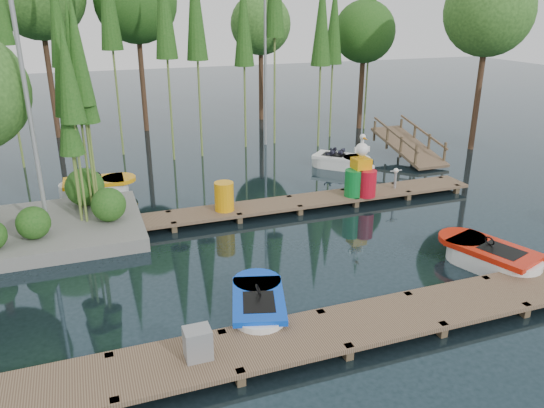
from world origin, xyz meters
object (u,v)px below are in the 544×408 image
object	(u,v)px
boat_red	(490,258)
boat_yellow_far	(96,187)
island	(2,129)
drum_cluster	(362,177)
utility_cabinet	(198,343)
boat_blue	(259,307)
yellow_barrel	(224,196)

from	to	relation	value
boat_red	boat_yellow_far	world-z (taller)	boat_yellow_far
island	boat_yellow_far	size ratio (longest dim) A/B	2.52
island	drum_cluster	distance (m)	10.97
boat_red	utility_cabinet	bearing A→B (deg)	171.56
boat_blue	boat_yellow_far	xyz separation A→B (m)	(-2.91, 9.47, 0.04)
boat_blue	drum_cluster	distance (m)	7.85
boat_yellow_far	island	bearing A→B (deg)	-104.79
island	utility_cabinet	size ratio (longest dim) A/B	11.34
drum_cluster	utility_cabinet	bearing A→B (deg)	-136.24
island	boat_yellow_far	bearing A→B (deg)	53.33
boat_yellow_far	boat_red	bearing A→B (deg)	-23.32
boat_blue	yellow_barrel	bearing A→B (deg)	98.19
boat_blue	utility_cabinet	xyz separation A→B (m)	(-1.61, -1.33, 0.36)
boat_yellow_far	boat_blue	bearing A→B (deg)	-51.03
yellow_barrel	drum_cluster	bearing A→B (deg)	-1.88
island	utility_cabinet	distance (m)	8.94
yellow_barrel	drum_cluster	world-z (taller)	drum_cluster
boat_blue	boat_red	xyz separation A→B (m)	(6.33, 0.16, 0.03)
boat_red	boat_yellow_far	xyz separation A→B (m)	(-9.24, 9.31, 0.01)
boat_blue	boat_red	size ratio (longest dim) A/B	0.88
utility_cabinet	island	bearing A→B (deg)	114.44
boat_red	drum_cluster	size ratio (longest dim) A/B	1.44
boat_blue	boat_yellow_far	bearing A→B (deg)	123.23
boat_yellow_far	drum_cluster	distance (m)	9.35
boat_red	yellow_barrel	size ratio (longest dim) A/B	3.29
island	boat_blue	xyz separation A→B (m)	(5.15, -6.46, -2.95)
boat_blue	drum_cluster	bearing A→B (deg)	61.02
utility_cabinet	boat_red	bearing A→B (deg)	10.62
island	boat_blue	bearing A→B (deg)	-51.44
yellow_barrel	boat_red	bearing A→B (deg)	-44.85
boat_yellow_far	yellow_barrel	xyz separation A→B (m)	(3.70, -3.80, 0.47)
boat_red	utility_cabinet	xyz separation A→B (m)	(-7.94, -1.49, 0.33)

